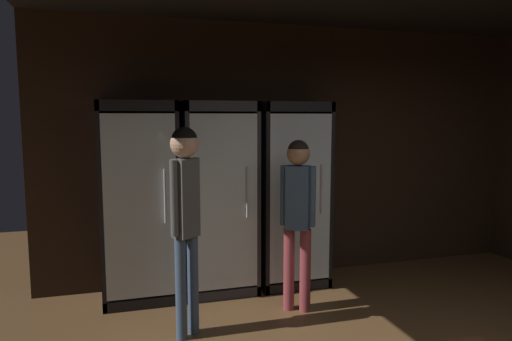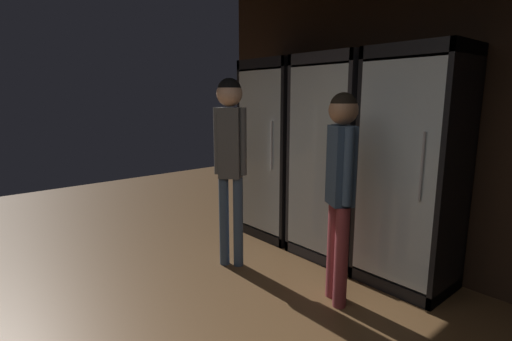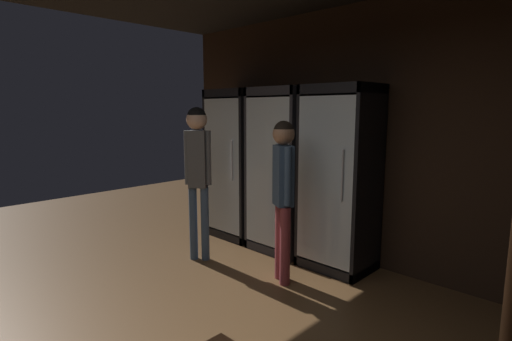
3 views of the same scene
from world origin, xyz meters
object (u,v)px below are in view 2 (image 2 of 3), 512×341
shopper_far (341,175)px  cooler_center (414,173)px  shopper_near (230,145)px  cooler_left (337,160)px  cooler_far_left (280,151)px

shopper_far → cooler_center: bearing=75.2°
shopper_near → cooler_left: bearing=64.1°
cooler_far_left → shopper_far: 1.56m
cooler_left → shopper_near: bearing=-115.9°
cooler_far_left → shopper_near: (0.33, -0.94, 0.18)m
cooler_far_left → shopper_far: (1.38, -0.73, 0.03)m
cooler_left → shopper_near: size_ratio=1.13×
cooler_left → shopper_far: size_ratio=1.22×
cooler_far_left → cooler_left: (0.79, -0.00, -0.01)m
cooler_far_left → shopper_near: bearing=-70.9°
cooler_center → shopper_far: bearing=-104.8°
cooler_center → shopper_far: cooler_center is taller
cooler_center → cooler_far_left: bearing=-180.0°
shopper_near → shopper_far: shopper_near is taller
cooler_far_left → cooler_left: bearing=-0.0°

